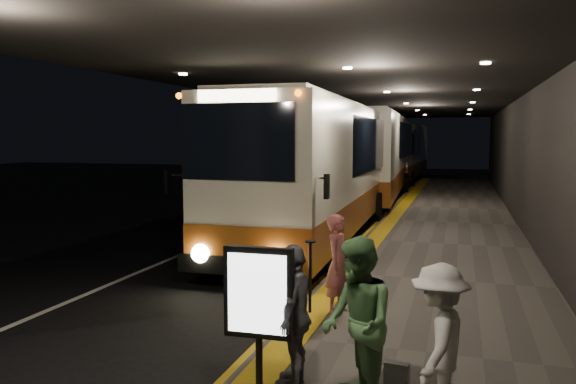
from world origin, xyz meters
The scene contains 18 objects.
ground centered at (0.00, 0.00, 0.00)m, with size 90.00×90.00×0.00m, color black.
lane_line_white centered at (-1.80, 5.00, 0.01)m, with size 0.12×50.00×0.01m, color silver.
kerb_stripe_yellow centered at (2.35, 5.00, 0.01)m, with size 0.18×50.00×0.01m, color gold.
sidewalk centered at (4.75, 5.00, 0.07)m, with size 4.50×50.00×0.15m, color #514C44.
tactile_strip centered at (2.85, 5.00, 0.16)m, with size 0.50×50.00×0.01m, color gold.
terminal_wall centered at (7.00, 5.00, 3.00)m, with size 0.10×50.00×6.00m, color black.
support_columns centered at (-1.50, 4.00, 2.20)m, with size 0.80×24.80×4.40m.
canopy centered at (2.50, 5.00, 4.60)m, with size 9.00×50.00×0.40m, color black.
coach_main centered at (1.06, 5.39, 1.90)m, with size 2.94×12.80×3.97m.
coach_second centered at (1.02, 16.34, 1.97)m, with size 3.34×13.14×4.09m.
coach_third centered at (1.13, 28.64, 1.82)m, with size 2.93×12.16×3.80m.
passenger_boarding centered at (3.23, -1.80, 0.97)m, with size 0.60×0.39×1.65m, color #AE5851.
passenger_waiting_green centered at (4.12, -4.97, 1.08)m, with size 0.90×0.56×1.86m, color #436F3D.
passenger_waiting_white centered at (4.97, -4.94, 0.96)m, with size 1.05×0.49×1.63m, color beige.
passenger_waiting_grey centered at (3.32, -4.67, 1.00)m, with size 0.99×0.51×1.70m, color #55555A.
bag_polka centered at (4.49, -4.48, 0.32)m, with size 0.28×0.12×0.34m, color black.
info_sign centered at (3.00, -5.00, 1.29)m, with size 0.80×0.15×1.70m.
stanchion_post centered at (2.80, -1.98, 0.75)m, with size 0.05×0.05×1.21m, color black.
Camera 1 is at (5.12, -10.77, 3.07)m, focal length 35.00 mm.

